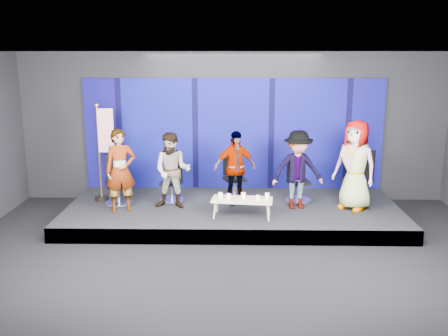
{
  "coord_description": "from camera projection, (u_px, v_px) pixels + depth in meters",
  "views": [
    {
      "loc": [
        0.01,
        -7.66,
        3.5
      ],
      "look_at": [
        -0.19,
        2.4,
        1.14
      ],
      "focal_mm": 40.0,
      "sensor_mm": 36.0,
      "label": 1
    }
  ],
  "objects": [
    {
      "name": "mug_b",
      "position": [
        228.0,
        197.0,
        9.79
      ],
      "size": [
        0.09,
        0.09,
        0.11
      ],
      "primitive_type": "cylinder",
      "color": "white",
      "rests_on": "coffee_table"
    },
    {
      "name": "chair_c",
      "position": [
        234.0,
        183.0,
        11.19
      ],
      "size": [
        0.7,
        0.7,
        0.97
      ],
      "rotation": [
        0.0,
        0.0,
        0.33
      ],
      "color": "silver",
      "rests_on": "riser"
    },
    {
      "name": "ground",
      "position": [
        232.0,
        268.0,
        8.25
      ],
      "size": [
        10.0,
        10.0,
        0.0
      ],
      "primitive_type": "plane",
      "color": "black",
      "rests_on": "ground"
    },
    {
      "name": "coffee_table",
      "position": [
        242.0,
        200.0,
        9.83
      ],
      "size": [
        1.23,
        0.63,
        0.37
      ],
      "rotation": [
        0.0,
        0.0,
        -0.11
      ],
      "color": "#A27C5E",
      "rests_on": "riser"
    },
    {
      "name": "room_walls",
      "position": [
        233.0,
        122.0,
        7.7
      ],
      "size": [
        10.02,
        8.02,
        3.51
      ],
      "color": "black",
      "rests_on": "ground"
    },
    {
      "name": "panelist_c",
      "position": [
        235.0,
        168.0,
        10.6
      ],
      "size": [
        1.0,
        0.66,
        1.58
      ],
      "primitive_type": "imported",
      "rotation": [
        0.0,
        0.0,
        0.33
      ],
      "color": "black",
      "rests_on": "riser"
    },
    {
      "name": "mug_a",
      "position": [
        221.0,
        195.0,
        9.89
      ],
      "size": [
        0.09,
        0.09,
        0.1
      ],
      "primitive_type": "cylinder",
      "color": "white",
      "rests_on": "coffee_table"
    },
    {
      "name": "chair_a",
      "position": [
        118.0,
        188.0,
        10.66
      ],
      "size": [
        0.76,
        0.76,
        1.05
      ],
      "rotation": [
        0.0,
        0.0,
        0.35
      ],
      "color": "silver",
      "rests_on": "riser"
    },
    {
      "name": "panelist_a",
      "position": [
        121.0,
        170.0,
        10.09
      ],
      "size": [
        0.72,
        0.59,
        1.7
      ],
      "primitive_type": "imported",
      "rotation": [
        0.0,
        0.0,
        0.35
      ],
      "color": "black",
      "rests_on": "riser"
    },
    {
      "name": "panelist_e",
      "position": [
        355.0,
        165.0,
        10.19
      ],
      "size": [
        1.07,
        1.05,
        1.86
      ],
      "primitive_type": "imported",
      "rotation": [
        0.0,
        0.0,
        -0.73
      ],
      "color": "black",
      "rests_on": "riser"
    },
    {
      "name": "mug_d",
      "position": [
        258.0,
        198.0,
        9.75
      ],
      "size": [
        0.08,
        0.08,
        0.09
      ],
      "primitive_type": "cylinder",
      "color": "white",
      "rests_on": "coffee_table"
    },
    {
      "name": "chair_d",
      "position": [
        298.0,
        186.0,
        10.86
      ],
      "size": [
        0.64,
        0.64,
        1.01
      ],
      "rotation": [
        0.0,
        0.0,
        0.13
      ],
      "color": "silver",
      "rests_on": "riser"
    },
    {
      "name": "riser",
      "position": [
        233.0,
        212.0,
        10.65
      ],
      "size": [
        7.0,
        3.0,
        0.3
      ],
      "primitive_type": "cube",
      "color": "black",
      "rests_on": "ground"
    },
    {
      "name": "flag_stand",
      "position": [
        104.0,
        150.0,
        10.7
      ],
      "size": [
        0.49,
        0.29,
        2.14
      ],
      "rotation": [
        0.0,
        0.0,
        -0.02
      ],
      "color": "black",
      "rests_on": "riser"
    },
    {
      "name": "mug_e",
      "position": [
        267.0,
        196.0,
        9.85
      ],
      "size": [
        0.09,
        0.09,
        0.11
      ],
      "primitive_type": "cylinder",
      "color": "white",
      "rests_on": "coffee_table"
    },
    {
      "name": "chair_b",
      "position": [
        172.0,
        186.0,
        10.88
      ],
      "size": [
        0.61,
        0.61,
        0.98
      ],
      "rotation": [
        0.0,
        0.0,
        -0.1
      ],
      "color": "silver",
      "rests_on": "riser"
    },
    {
      "name": "backdrop",
      "position": [
        233.0,
        134.0,
        11.73
      ],
      "size": [
        7.0,
        0.08,
        2.6
      ],
      "primitive_type": "cube",
      "color": "#0B064D",
      "rests_on": "riser"
    },
    {
      "name": "chair_e",
      "position": [
        358.0,
        185.0,
        10.77
      ],
      "size": [
        0.91,
        0.91,
        1.15
      ],
      "rotation": [
        0.0,
        0.0,
        -0.73
      ],
      "color": "silver",
      "rests_on": "riser"
    },
    {
      "name": "panelist_d",
      "position": [
        298.0,
        170.0,
        10.27
      ],
      "size": [
        1.13,
        0.74,
        1.64
      ],
      "primitive_type": "imported",
      "rotation": [
        0.0,
        0.0,
        0.13
      ],
      "color": "black",
      "rests_on": "riser"
    },
    {
      "name": "mug_c",
      "position": [
        243.0,
        195.0,
        9.87
      ],
      "size": [
        0.09,
        0.09,
        0.11
      ],
      "primitive_type": "cylinder",
      "color": "white",
      "rests_on": "coffee_table"
    },
    {
      "name": "panelist_b",
      "position": [
        172.0,
        171.0,
        10.29
      ],
      "size": [
        0.83,
        0.68,
        1.59
      ],
      "primitive_type": "imported",
      "rotation": [
        0.0,
        0.0,
        -0.1
      ],
      "color": "black",
      "rests_on": "riser"
    }
  ]
}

